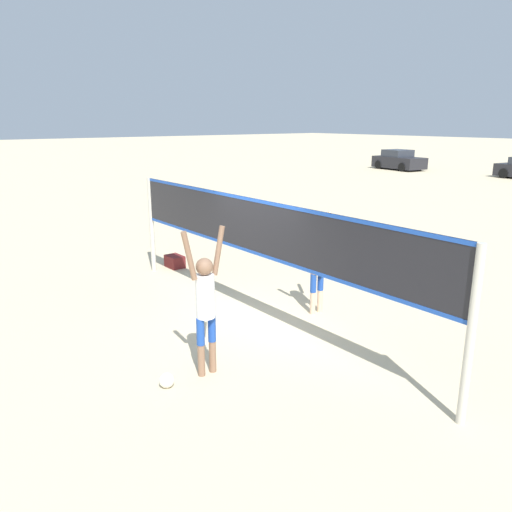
# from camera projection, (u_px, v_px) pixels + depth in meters

# --- Properties ---
(ground_plane) EXTENTS (200.00, 200.00, 0.00)m
(ground_plane) POSITION_uv_depth(u_px,v_px,m) (256.00, 321.00, 9.51)
(ground_plane) COLOR beige
(volleyball_net) EXTENTS (8.51, 0.12, 2.35)m
(volleyball_net) POSITION_uv_depth(u_px,v_px,m) (256.00, 236.00, 9.07)
(volleyball_net) COLOR beige
(volleyball_net) RESTS_ON ground_plane
(player_spiker) EXTENTS (0.28, 0.72, 2.25)m
(player_spiker) POSITION_uv_depth(u_px,v_px,m) (205.00, 299.00, 7.25)
(player_spiker) COLOR #8C664C
(player_spiker) RESTS_ON ground_plane
(player_blocker) EXTENTS (0.28, 0.69, 2.03)m
(player_blocker) POSITION_uv_depth(u_px,v_px,m) (318.00, 261.00, 9.67)
(player_blocker) COLOR beige
(player_blocker) RESTS_ON ground_plane
(volleyball) EXTENTS (0.22, 0.22, 0.22)m
(volleyball) POSITION_uv_depth(u_px,v_px,m) (167.00, 380.00, 7.14)
(volleyball) COLOR silver
(volleyball) RESTS_ON ground_plane
(gear_bag) EXTENTS (0.52, 0.36, 0.31)m
(gear_bag) POSITION_uv_depth(u_px,v_px,m) (175.00, 261.00, 12.97)
(gear_bag) COLOR maroon
(gear_bag) RESTS_ON ground_plane
(parked_car_mid) EXTENTS (4.25, 2.46, 1.50)m
(parked_car_mid) POSITION_uv_depth(u_px,v_px,m) (399.00, 161.00, 38.35)
(parked_car_mid) COLOR #232328
(parked_car_mid) RESTS_ON ground_plane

